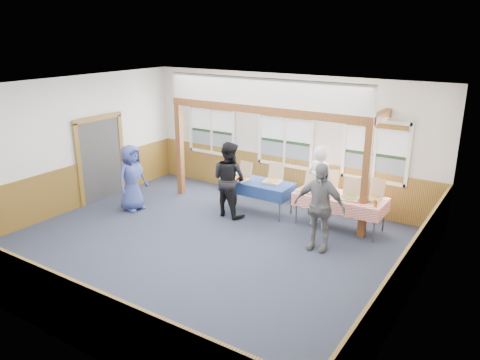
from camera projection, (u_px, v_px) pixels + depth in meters
The scene contains 31 objects.
floor at pixel (204, 247), 9.53m from camera, with size 8.00×8.00×0.00m, color #262C3F.
ceiling at pixel (200, 89), 8.54m from camera, with size 8.00×8.00×0.00m, color white.
wall_back at pixel (286, 138), 11.82m from camera, with size 8.00×8.00×0.00m, color silver.
wall_front at pixel (42, 237), 6.24m from camera, with size 8.00×8.00×0.00m, color silver.
wall_left at pixel (68, 145), 11.11m from camera, with size 8.00×8.00×0.00m, color silver.
wall_right at pixel (415, 215), 6.96m from camera, with size 8.00×8.00×0.00m, color silver.
wainscot_back at pixel (284, 178), 12.13m from camera, with size 7.98×0.05×1.10m, color brown.
wainscot_front at pixel (53, 304), 6.59m from camera, with size 7.98×0.05×1.10m, color brown.
wainscot_left at pixel (74, 187), 11.42m from camera, with size 0.05×6.98×1.10m, color brown.
wainscot_right at pixel (406, 277), 7.30m from camera, with size 0.05×6.98×1.10m, color brown.
cased_opening at pixel (101, 159), 11.97m from camera, with size 0.06×1.30×2.10m, color #353535.
window_left at pixel (212, 126), 12.96m from camera, with size 1.56×0.10×1.46m.
window_mid at pixel (285, 135), 11.77m from camera, with size 1.56×0.10×1.46m.
window_right at pixel (376, 148), 10.57m from camera, with size 1.56×0.10×1.46m.
post_left at pixel (180, 150), 12.29m from camera, with size 0.15×0.15×2.40m, color #583213.
post_right at pixel (366, 183), 9.70m from camera, with size 0.15×0.15×2.40m, color #583213.
cross_beam at pixel (263, 110), 10.59m from camera, with size 5.15×0.18×0.18m, color #583213.
table_left at pixel (257, 184), 11.22m from camera, with size 1.88×1.22×0.76m.
table_right at pixel (340, 198), 10.26m from camera, with size 2.06×1.14×0.76m.
pizza_box_a at pixel (241, 177), 11.30m from camera, with size 0.44×0.51×0.41m.
pizza_box_b at pixel (273, 179), 11.13m from camera, with size 0.44×0.51×0.42m.
pizza_box_c at pixel (308, 188), 10.53m from camera, with size 0.44×0.51×0.42m.
pizza_box_d at pixel (329, 187), 10.56m from camera, with size 0.50×0.56×0.42m.
pizza_box_e at pixel (350, 196), 10.04m from camera, with size 0.46×0.53×0.42m.
pizza_box_f at pixel (372, 196), 10.00m from camera, with size 0.41×0.49×0.42m.
veggie_tray at pixel (231, 175), 11.58m from camera, with size 0.41×0.41×0.09m.
drink_glass at pixel (375, 203), 9.58m from camera, with size 0.07×0.07×0.15m, color #915718.
woman_white at pixel (320, 187), 10.28m from camera, with size 0.68×0.45×1.87m, color white.
woman_black at pixel (229, 179), 10.90m from camera, with size 0.87×0.68×1.79m, color black.
man_blue at pixel (132, 178), 11.28m from camera, with size 0.80×0.52×1.63m, color #354285.
person_grey at pixel (319, 207), 9.22m from camera, with size 1.05×0.44×1.80m, color slate.
Camera 1 is at (5.33, -6.84, 4.26)m, focal length 35.00 mm.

